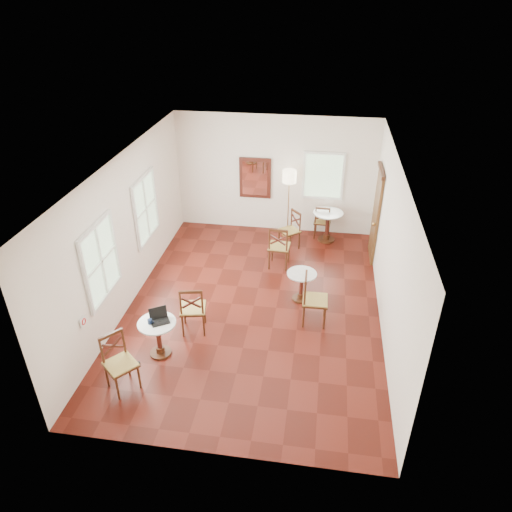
{
  "coord_description": "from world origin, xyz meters",
  "views": [
    {
      "loc": [
        1.19,
        -7.61,
        5.71
      ],
      "look_at": [
        0.0,
        0.3,
        1.0
      ],
      "focal_mm": 32.93,
      "sensor_mm": 36.0,
      "label": 1
    }
  ],
  "objects": [
    {
      "name": "navy_mug",
      "position": [
        -1.51,
        -1.69,
        0.74
      ],
      "size": [
        0.11,
        0.07,
        0.09
      ],
      "color": "#0F1932",
      "rests_on": "cafe_table_near"
    },
    {
      "name": "room_shell",
      "position": [
        -0.06,
        0.27,
        1.89
      ],
      "size": [
        5.02,
        7.02,
        3.01
      ],
      "color": "white",
      "rests_on": "ground"
    },
    {
      "name": "chair_back_a",
      "position": [
        1.26,
        3.2,
        0.44
      ],
      "size": [
        0.44,
        0.44,
        0.89
      ],
      "rotation": [
        0.0,
        0.0,
        3.06
      ],
      "color": "#452211",
      "rests_on": "ground"
    },
    {
      "name": "power_adapter",
      "position": [
        -1.74,
        -1.97,
        0.02
      ],
      "size": [
        0.11,
        0.07,
        0.04
      ],
      "primitive_type": "cube",
      "color": "black",
      "rests_on": "ground"
    },
    {
      "name": "cafe_table_back",
      "position": [
        1.39,
        3.03,
        0.48
      ],
      "size": [
        0.74,
        0.74,
        0.78
      ],
      "color": "#452211",
      "rests_on": "ground"
    },
    {
      "name": "cafe_table_mid",
      "position": [
        0.92,
        0.37,
        0.39
      ],
      "size": [
        0.6,
        0.6,
        0.64
      ],
      "color": "#452211",
      "rests_on": "ground"
    },
    {
      "name": "mouse",
      "position": [
        -1.36,
        -1.62,
        0.71
      ],
      "size": [
        0.09,
        0.07,
        0.03
      ],
      "primitive_type": "ellipsoid",
      "rotation": [
        0.0,
        0.0,
        -0.16
      ],
      "color": "black",
      "rests_on": "cafe_table_near"
    },
    {
      "name": "water_glass",
      "position": [
        -1.49,
        -1.68,
        0.74
      ],
      "size": [
        0.06,
        0.06,
        0.1
      ],
      "primitive_type": "cylinder",
      "color": "white",
      "rests_on": "cafe_table_near"
    },
    {
      "name": "chair_near_a",
      "position": [
        -0.99,
        -0.93,
        0.51
      ],
      "size": [
        0.55,
        0.55,
        1.02
      ],
      "rotation": [
        0.0,
        0.0,
        3.34
      ],
      "color": "#452211",
      "rests_on": "ground"
    },
    {
      "name": "ground",
      "position": [
        0.0,
        0.0,
        0.0
      ],
      "size": [
        7.0,
        7.0,
        0.0
      ],
      "primitive_type": "plane",
      "color": "#52160E",
      "rests_on": "ground"
    },
    {
      "name": "laptop",
      "position": [
        -1.39,
        -1.58,
        0.75
      ],
      "size": [
        0.4,
        0.38,
        0.22
      ],
      "rotation": [
        0.0,
        0.0,
        0.55
      ],
      "color": "black",
      "rests_on": "cafe_table_near"
    },
    {
      "name": "floor_lamp",
      "position": [
        0.39,
        3.15,
        1.5
      ],
      "size": [
        0.34,
        0.34,
        1.76
      ],
      "color": "#BF8C3F",
      "rests_on": "ground"
    },
    {
      "name": "chair_mid_a",
      "position": [
        0.33,
        1.6,
        0.52
      ],
      "size": [
        0.5,
        0.5,
        1.04
      ],
      "rotation": [
        0.0,
        0.0,
        3.09
      ],
      "color": "#452211",
      "rests_on": "ground"
    },
    {
      "name": "cafe_table_near",
      "position": [
        -1.42,
        -1.64,
        0.43
      ],
      "size": [
        0.66,
        0.66,
        0.69
      ],
      "color": "#452211",
      "rests_on": "ground"
    },
    {
      "name": "chair_back_b",
      "position": [
        0.5,
        2.53,
        0.47
      ],
      "size": [
        0.62,
        0.62,
        0.95
      ],
      "rotation": [
        0.0,
        0.0,
        -0.88
      ],
      "color": "#452211",
      "rests_on": "ground"
    },
    {
      "name": "chair_mid_b",
      "position": [
        1.2,
        -0.33,
        0.52
      ],
      "size": [
        0.49,
        0.49,
        1.04
      ],
      "rotation": [
        0.0,
        0.0,
        1.59
      ],
      "color": "#452211",
      "rests_on": "ground"
    },
    {
      "name": "chair_near_b",
      "position": [
        -1.76,
        -2.47,
        0.5
      ],
      "size": [
        0.65,
        0.65,
        1.0
      ],
      "rotation": [
        0.0,
        0.0,
        0.86
      ],
      "color": "#452211",
      "rests_on": "ground"
    }
  ]
}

